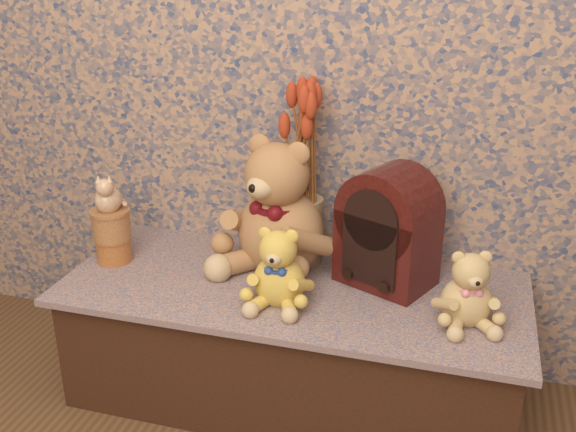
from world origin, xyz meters
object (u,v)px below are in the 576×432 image
teddy_small (468,284)px  cathedral_radio (388,226)px  teddy_large (281,199)px  ceramic_vase (303,230)px  teddy_medium (279,262)px  cat_figurine (107,191)px  biscuit_tin_lower (114,249)px

teddy_small → cathedral_radio: 0.30m
teddy_small → cathedral_radio: bearing=126.5°
teddy_large → ceramic_vase: bearing=67.3°
teddy_medium → ceramic_vase: size_ratio=1.16×
teddy_medium → teddy_small: bearing=2.0°
cat_figurine → ceramic_vase: bearing=-3.1°
biscuit_tin_lower → ceramic_vase: bearing=16.4°
teddy_small → cat_figurine: cat_figurine is taller
biscuit_tin_lower → cathedral_radio: bearing=6.5°
teddy_small → biscuit_tin_lower: teddy_small is taller
biscuit_tin_lower → cat_figurine: bearing=0.0°
teddy_large → teddy_medium: size_ratio=1.84×
teddy_small → ceramic_vase: 0.56m
ceramic_vase → biscuit_tin_lower: ceramic_vase is taller
teddy_small → cathedral_radio: size_ratio=0.62×
cathedral_radio → ceramic_vase: size_ratio=1.71×
ceramic_vase → cathedral_radio: bearing=-14.6°
teddy_medium → cat_figurine: 0.60m
teddy_small → cat_figurine: bearing=158.0°
ceramic_vase → cat_figurine: bearing=-163.6°
cathedral_radio → biscuit_tin_lower: (-0.85, -0.10, -0.14)m
teddy_medium → cat_figurine: (-0.58, 0.10, 0.11)m
teddy_medium → ceramic_vase: 0.27m
teddy_large → biscuit_tin_lower: size_ratio=4.08×
teddy_medium → teddy_small: teddy_medium is taller
teddy_large → cathedral_radio: (0.33, -0.01, -0.04)m
teddy_small → biscuit_tin_lower: (-1.08, 0.07, -0.07)m
ceramic_vase → teddy_medium: bearing=-88.9°
ceramic_vase → biscuit_tin_lower: bearing=-163.6°
teddy_small → biscuit_tin_lower: bearing=158.0°
teddy_medium → biscuit_tin_lower: (-0.58, 0.10, -0.08)m
teddy_small → cat_figurine: (-1.08, 0.07, 0.12)m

